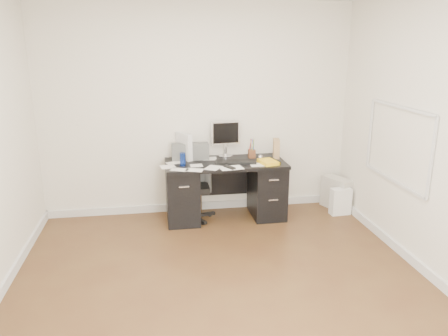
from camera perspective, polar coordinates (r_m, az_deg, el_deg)
The scene contains 18 objects.
ground at distance 4.23m, azimuth -0.18°, elevation -15.19°, with size 4.00×4.00×0.00m, color #4B2B18.
room_shell at distance 3.69m, azimuth 0.23°, elevation 7.67°, with size 4.02×4.02×2.71m.
desk at distance 5.59m, azimuth 0.17°, elevation -2.65°, with size 1.50×0.70×0.75m.
loose_papers at distance 5.41m, azimuth -1.82°, elevation 0.59°, with size 1.10×0.60×0.00m, color white, non-canonical shape.
lcd_monitor at distance 5.68m, azimuth 0.19°, elevation 3.86°, with size 0.38×0.22×0.48m, color silver, non-canonical shape.
keyboard at distance 5.43m, azimuth 1.55°, elevation 0.80°, with size 0.50×0.17×0.03m, color black.
computer_mouse at distance 5.59m, azimuth 4.78°, elevation 1.39°, with size 0.07×0.07×0.07m, color silver.
travel_mug at distance 5.33m, azimuth -5.41°, elevation 1.16°, with size 0.07×0.07×0.16m, color navy.
white_binder at distance 5.60m, azimuth -5.26°, elevation 2.84°, with size 0.14×0.29×0.34m, color silver.
magazine_file at distance 5.71m, azimuth 6.84°, elevation 2.54°, with size 0.10×0.20×0.24m, color #956C48.
pen_cup at distance 5.66m, azimuth 3.66°, elevation 2.59°, with size 0.11×0.11×0.25m, color #533017, non-canonical shape.
yellow_book at distance 5.43m, azimuth 5.82°, elevation 0.80°, with size 0.20×0.25×0.04m, color yellow.
paper_remote at distance 5.22m, azimuth 0.94°, elevation 0.13°, with size 0.28×0.22×0.02m, color white, non-canonical shape.
office_chair at distance 5.54m, azimuth -4.22°, elevation -1.98°, with size 0.55×0.55×0.96m, color #494B49, non-canonical shape.
pc_tower at distance 6.16m, azimuth 14.47°, elevation -3.19°, with size 0.19×0.43×0.43m, color beige.
shopping_bag at distance 5.97m, azimuth 14.97°, elevation -4.23°, with size 0.26×0.19×0.36m, color white.
wicker_basket at distance 5.73m, azimuth -4.83°, elevation -4.62°, with size 0.35×0.35×0.35m, color #4B3516.
desk_printer at distance 5.98m, azimuth 6.53°, elevation -4.51°, with size 0.35×0.29×0.20m, color #5E5D62.
Camera 1 is at (-0.57, -3.57, 2.20)m, focal length 35.00 mm.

